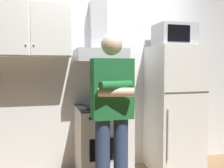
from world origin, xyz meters
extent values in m
cube|color=white|center=(0.00, 0.60, 1.35)|extent=(4.80, 0.10, 2.70)
cube|color=white|center=(-0.85, 0.38, 1.75)|extent=(0.90, 0.34, 0.60)
cube|color=white|center=(-1.07, 0.20, 1.75)|extent=(0.43, 0.01, 0.58)
cube|color=white|center=(-0.62, 0.20, 1.75)|extent=(0.43, 0.01, 0.58)
sphere|color=#B2B2B7|center=(-0.89, 0.19, 1.57)|extent=(0.02, 0.02, 0.02)
sphere|color=#B2B2B7|center=(-0.81, 0.19, 1.57)|extent=(0.02, 0.02, 0.02)
cube|color=white|center=(-0.05, 0.25, 0.42)|extent=(0.60, 0.60, 0.85)
cube|color=black|center=(-0.05, 0.25, 0.86)|extent=(0.59, 0.59, 0.01)
cube|color=black|center=(-0.05, -0.05, 0.45)|extent=(0.42, 0.01, 0.24)
cylinder|color=black|center=(-0.18, 0.13, 0.87)|extent=(0.16, 0.16, 0.01)
cylinder|color=black|center=(0.08, 0.13, 0.87)|extent=(0.16, 0.16, 0.01)
cylinder|color=black|center=(-0.18, 0.37, 0.87)|extent=(0.16, 0.16, 0.01)
cylinder|color=black|center=(0.08, 0.37, 0.87)|extent=(0.16, 0.16, 0.01)
cylinder|color=black|center=(-0.25, -0.06, 0.80)|extent=(0.04, 0.02, 0.04)
cylinder|color=black|center=(-0.12, -0.06, 0.80)|extent=(0.04, 0.02, 0.04)
cylinder|color=black|center=(0.02, -0.06, 0.80)|extent=(0.04, 0.02, 0.04)
cylinder|color=black|center=(0.15, -0.06, 0.80)|extent=(0.04, 0.02, 0.04)
cube|color=#B7BABF|center=(-0.05, 0.33, 1.47)|extent=(0.60, 0.44, 0.15)
cube|color=#B7BABF|center=(-0.05, 0.47, 1.85)|extent=(0.20, 0.16, 0.60)
cube|color=white|center=(0.90, 0.25, 0.80)|extent=(0.60, 0.60, 1.60)
cube|color=#4C4C4C|center=(0.90, -0.05, 1.04)|extent=(0.59, 0.01, 0.01)
cylinder|color=silver|center=(0.65, -0.06, 0.56)|extent=(0.02, 0.02, 0.60)
cube|color=#B7BABF|center=(0.90, 0.27, 1.74)|extent=(0.48, 0.36, 0.28)
cube|color=black|center=(0.86, 0.09, 1.74)|extent=(0.30, 0.01, 0.20)
cylinder|color=navy|center=(-0.19, -0.35, 0.42)|extent=(0.14, 0.14, 0.85)
cylinder|color=navy|center=(-0.01, -0.35, 0.42)|extent=(0.14, 0.14, 0.85)
cube|color=#1E6633|center=(-0.10, -0.35, 1.13)|extent=(0.38, 0.20, 0.56)
cylinder|color=#1E6633|center=(-0.10, -0.49, 1.17)|extent=(0.33, 0.17, 0.08)
cylinder|color=beige|center=(-0.10, -0.49, 1.11)|extent=(0.33, 0.17, 0.08)
sphere|color=beige|center=(-0.10, -0.35, 1.54)|extent=(0.20, 0.20, 0.20)
cylinder|color=#B7BABF|center=(0.08, 0.13, 0.93)|extent=(0.18, 0.18, 0.11)
cylinder|color=black|center=(-0.04, 0.13, 0.96)|extent=(0.05, 0.01, 0.01)
cylinder|color=black|center=(0.20, 0.13, 0.96)|extent=(0.05, 0.01, 0.01)
camera|label=1|loc=(-0.72, -2.55, 1.32)|focal=39.27mm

